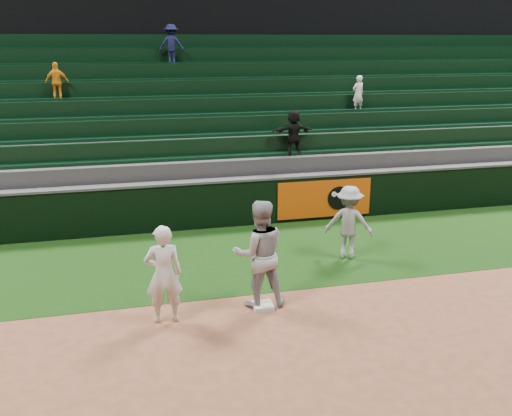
{
  "coord_description": "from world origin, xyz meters",
  "views": [
    {
      "loc": [
        -2.32,
        -8.76,
        4.66
      ],
      "look_at": [
        0.44,
        2.3,
        1.3
      ],
      "focal_mm": 40.0,
      "sensor_mm": 36.0,
      "label": 1
    }
  ],
  "objects": [
    {
      "name": "ground",
      "position": [
        0.0,
        0.0,
        0.0
      ],
      "size": [
        70.0,
        70.0,
        0.0
      ],
      "primitive_type": "plane",
      "color": "brown",
      "rests_on": "ground"
    },
    {
      "name": "foul_grass",
      "position": [
        0.0,
        3.0,
        0.0
      ],
      "size": [
        36.0,
        4.2,
        0.01
      ],
      "primitive_type": "cube",
      "color": "black",
      "rests_on": "ground"
    },
    {
      "name": "upper_deck",
      "position": [
        0.0,
        17.45,
        6.0
      ],
      "size": [
        40.0,
        12.0,
        12.0
      ],
      "primitive_type": "cube",
      "color": "black",
      "rests_on": "ground"
    },
    {
      "name": "first_base",
      "position": [
        0.07,
        0.33,
        0.04
      ],
      "size": [
        0.37,
        0.37,
        0.08
      ],
      "primitive_type": "cube",
      "rotation": [
        0.0,
        0.0,
        -0.03
      ],
      "color": "white",
      "rests_on": "ground"
    },
    {
      "name": "first_baseman",
      "position": [
        -1.68,
        0.25,
        0.87
      ],
      "size": [
        0.64,
        0.42,
        1.74
      ],
      "primitive_type": "imported",
      "rotation": [
        0.0,
        0.0,
        3.13
      ],
      "color": "silver",
      "rests_on": "ground"
    },
    {
      "name": "baserunner",
      "position": [
        0.05,
        0.48,
        0.99
      ],
      "size": [
        1.0,
        0.8,
        1.99
      ],
      "primitive_type": "imported",
      "rotation": [
        0.0,
        0.0,
        3.09
      ],
      "color": "#9B9EA5",
      "rests_on": "ground"
    },
    {
      "name": "base_coach",
      "position": [
        2.54,
        2.29,
        0.82
      ],
      "size": [
        1.21,
        1.03,
        1.63
      ],
      "primitive_type": "imported",
      "rotation": [
        0.0,
        0.0,
        2.66
      ],
      "color": "#979AA4",
      "rests_on": "foul_grass"
    },
    {
      "name": "field_wall",
      "position": [
        0.03,
        5.2,
        0.63
      ],
      "size": [
        36.0,
        0.45,
        1.25
      ],
      "color": "black",
      "rests_on": "ground"
    },
    {
      "name": "stadium_seating",
      "position": [
        -0.0,
        8.97,
        1.7
      ],
      "size": [
        36.0,
        5.95,
        5.15
      ],
      "color": "#323234",
      "rests_on": "ground"
    }
  ]
}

